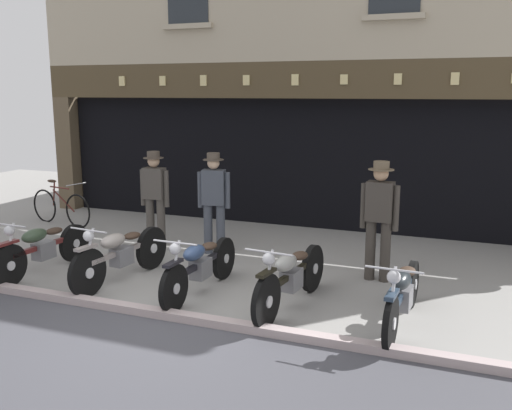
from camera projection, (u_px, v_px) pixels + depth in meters
name	position (u px, v px, depth m)	size (l,w,h in m)	color
ground	(120.00, 359.00, 6.03)	(23.65, 22.00, 0.18)	gray
shop_facade	(321.00, 137.00, 12.98)	(11.95, 4.42, 6.32)	black
motorcycle_left	(42.00, 247.00, 8.64)	(0.62, 1.95, 0.91)	black
motorcycle_center_left	(121.00, 253.00, 8.25)	(0.62, 2.06, 0.93)	black
motorcycle_center	(200.00, 265.00, 7.75)	(0.62, 2.05, 0.90)	black
motorcycle_center_right	(291.00, 276.00, 7.24)	(0.62, 2.08, 0.92)	black
motorcycle_right	(402.00, 294.00, 6.67)	(0.62, 1.99, 0.90)	black
salesman_left	(155.00, 193.00, 10.20)	(0.56, 0.36, 1.69)	#47423D
shopkeeper_center	(214.00, 198.00, 9.62)	(0.55, 0.35, 1.73)	#3D424C
salesman_right	(379.00, 215.00, 8.22)	(0.56, 0.36, 1.76)	#38332D
advert_board_near	(163.00, 135.00, 12.63)	(0.65, 0.03, 1.01)	silver
leaning_bicycle	(61.00, 207.00, 11.86)	(1.73, 0.53, 0.95)	black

